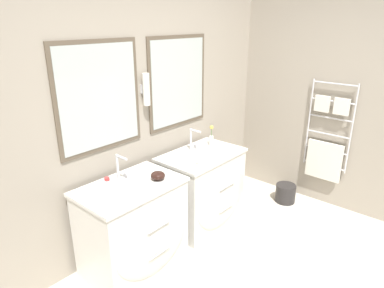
% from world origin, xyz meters
% --- Properties ---
extents(wall_back, '(5.27, 0.15, 2.60)m').
position_xyz_m(wall_back, '(0.00, 1.75, 1.31)').
color(wall_back, '#9E9384').
rests_on(wall_back, ground_plane).
extents(wall_right, '(0.13, 3.58, 2.60)m').
position_xyz_m(wall_right, '(1.86, 0.77, 1.29)').
color(wall_right, '#9E9384').
rests_on(wall_right, ground_plane).
extents(vanity_left, '(0.88, 0.62, 0.81)m').
position_xyz_m(vanity_left, '(-0.42, 1.35, 0.41)').
color(vanity_left, silver).
rests_on(vanity_left, ground_plane).
extents(vanity_right, '(0.88, 0.62, 0.81)m').
position_xyz_m(vanity_right, '(0.52, 1.35, 0.41)').
color(vanity_right, silver).
rests_on(vanity_right, ground_plane).
extents(faucet_left, '(0.17, 0.14, 0.24)m').
position_xyz_m(faucet_left, '(-0.42, 1.52, 0.93)').
color(faucet_left, silver).
rests_on(faucet_left, vanity_left).
extents(faucet_right, '(0.17, 0.14, 0.24)m').
position_xyz_m(faucet_right, '(0.52, 1.52, 0.93)').
color(faucet_right, silver).
rests_on(faucet_right, vanity_right).
extents(toiletry_bottle, '(0.06, 0.06, 0.20)m').
position_xyz_m(toiletry_bottle, '(-0.69, 1.30, 0.90)').
color(toiletry_bottle, silver).
rests_on(toiletry_bottle, vanity_left).
extents(amenity_bowl, '(0.12, 0.12, 0.07)m').
position_xyz_m(amenity_bowl, '(-0.19, 1.29, 0.84)').
color(amenity_bowl, black).
rests_on(amenity_bowl, vanity_left).
extents(flower_vase, '(0.05, 0.05, 0.23)m').
position_xyz_m(flower_vase, '(0.77, 1.46, 0.90)').
color(flower_vase, silver).
rests_on(flower_vase, vanity_right).
extents(soap_dish, '(0.12, 0.08, 0.04)m').
position_xyz_m(soap_dish, '(0.27, 1.23, 0.82)').
color(soap_dish, white).
rests_on(soap_dish, vanity_right).
extents(waste_bin, '(0.24, 0.24, 0.22)m').
position_xyz_m(waste_bin, '(1.54, 0.90, 0.12)').
color(waste_bin, '#282626').
rests_on(waste_bin, ground_plane).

